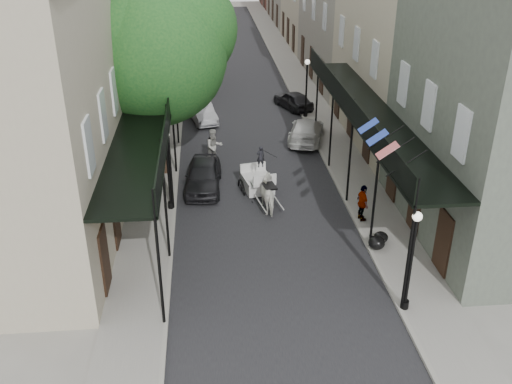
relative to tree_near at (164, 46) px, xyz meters
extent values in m
plane|color=gray|center=(4.20, -10.18, -6.49)|extent=(140.00, 140.00, 0.00)
cube|color=black|center=(4.20, 9.82, -6.48)|extent=(8.00, 90.00, 0.01)
cube|color=gray|center=(-0.80, 9.82, -6.43)|extent=(2.20, 90.00, 0.12)
cube|color=gray|center=(9.20, 9.82, -6.43)|extent=(2.20, 90.00, 0.12)
cube|color=#A79E85|center=(-4.40, 19.82, -1.24)|extent=(5.00, 80.00, 10.50)
cube|color=gray|center=(12.80, 19.82, -1.24)|extent=(5.00, 80.00, 10.50)
cube|color=black|center=(-0.80, -3.18, -2.49)|extent=(2.20, 18.00, 0.12)
cube|color=black|center=(0.25, -3.18, -1.99)|extent=(0.06, 18.00, 1.00)
cylinder|color=black|center=(0.20, -12.18, -4.37)|extent=(0.10, 0.10, 4.00)
cylinder|color=black|center=(0.20, -4.18, -4.37)|extent=(0.10, 0.10, 4.00)
cylinder|color=black|center=(0.20, 3.82, -4.37)|extent=(0.10, 0.10, 4.00)
cube|color=black|center=(9.20, -3.18, -2.49)|extent=(2.20, 18.00, 0.12)
cube|color=black|center=(8.15, -3.18, -1.99)|extent=(0.06, 18.00, 1.00)
cylinder|color=black|center=(8.20, -12.18, -4.37)|extent=(0.10, 0.10, 4.00)
cylinder|color=black|center=(8.20, -4.18, -4.37)|extent=(0.10, 0.10, 4.00)
cylinder|color=black|center=(8.20, 3.82, -4.37)|extent=(0.10, 0.10, 4.00)
cylinder|color=#382619|center=(-0.40, -0.18, -3.57)|extent=(0.44, 0.44, 5.60)
sphere|color=#17481C|center=(-0.40, -0.18, -0.29)|extent=(6.80, 6.80, 6.80)
sphere|color=#17481C|center=(0.96, 0.42, 0.71)|extent=(5.10, 5.10, 5.10)
cylinder|color=#382619|center=(-0.40, 13.82, -3.85)|extent=(0.44, 0.44, 5.04)
sphere|color=#17481C|center=(-0.40, 13.82, -0.91)|extent=(6.00, 6.00, 6.00)
sphere|color=#17481C|center=(0.80, 14.42, -0.01)|extent=(4.50, 4.50, 4.50)
cylinder|color=black|center=(8.30, -12.18, -6.22)|extent=(0.28, 0.28, 0.30)
cylinder|color=black|center=(8.30, -12.18, -4.67)|extent=(0.12, 0.12, 3.40)
sphere|color=white|center=(8.30, -12.18, -2.82)|extent=(0.32, 0.32, 0.32)
cylinder|color=black|center=(0.10, -4.18, -6.22)|extent=(0.28, 0.28, 0.30)
cylinder|color=black|center=(0.10, -4.18, -4.67)|extent=(0.12, 0.12, 3.40)
sphere|color=white|center=(0.10, -4.18, -2.82)|extent=(0.32, 0.32, 0.32)
cylinder|color=black|center=(8.30, 7.82, -6.22)|extent=(0.28, 0.28, 0.30)
cylinder|color=black|center=(8.30, 7.82, -4.67)|extent=(0.12, 0.12, 3.40)
sphere|color=white|center=(8.30, 7.82, -2.82)|extent=(0.32, 0.32, 0.32)
imported|color=silver|center=(4.57, -4.53, -5.73)|extent=(1.15, 1.92, 1.52)
torus|color=black|center=(3.31, -2.06, -5.92)|extent=(0.31, 1.18, 1.18)
torus|color=black|center=(4.79, -1.77, -5.92)|extent=(0.31, 1.18, 1.18)
torus|color=black|center=(3.74, -3.29, -6.19)|extent=(0.18, 0.62, 0.62)
torus|color=black|center=(4.86, -3.07, -6.19)|extent=(0.18, 0.62, 0.62)
cube|color=silver|center=(4.09, -2.10, -5.52)|extent=(1.58, 1.87, 0.64)
cube|color=silver|center=(4.28, -3.04, -5.06)|extent=(1.18, 0.71, 0.11)
cube|color=silver|center=(4.32, -3.27, -4.79)|extent=(1.10, 0.30, 0.46)
imported|color=black|center=(4.28, -3.04, -4.49)|extent=(0.42, 0.32, 1.03)
imported|color=#9F9E96|center=(2.20, 0.91, -5.52)|extent=(1.14, 1.02, 1.94)
imported|color=gray|center=(-1.60, 7.40, -5.39)|extent=(1.42, 1.40, 1.96)
imported|color=gray|center=(8.40, -6.05, -5.54)|extent=(0.54, 1.02, 1.65)
imported|color=black|center=(1.60, -2.06, -5.78)|extent=(1.93, 4.23, 1.41)
imported|color=#98989D|center=(1.60, 7.78, -5.88)|extent=(2.10, 3.89, 1.22)
imported|color=black|center=(1.33, 17.08, -5.87)|extent=(2.15, 4.52, 1.24)
imported|color=silver|center=(7.65, 3.82, -5.84)|extent=(2.94, 4.77, 1.29)
imported|color=black|center=(7.80, 9.84, -5.88)|extent=(2.67, 3.85, 1.22)
ellipsoid|color=black|center=(8.40, -8.42, -6.08)|extent=(0.67, 0.67, 0.57)
ellipsoid|color=black|center=(8.70, -7.97, -6.13)|extent=(0.58, 0.58, 0.47)
camera|label=1|loc=(1.85, -27.23, 5.83)|focal=40.00mm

